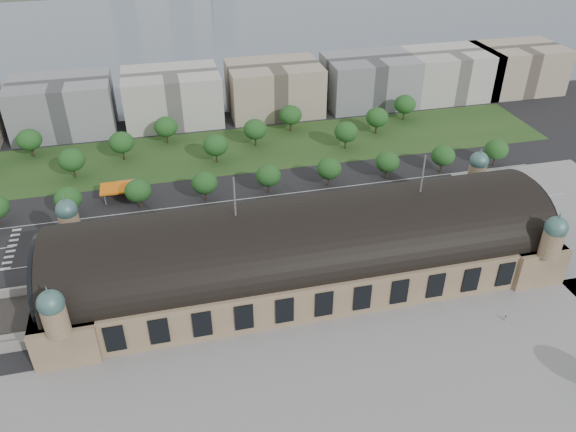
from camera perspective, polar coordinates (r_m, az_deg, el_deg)
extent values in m
plane|color=black|center=(173.23, 1.67, -6.23)|extent=(900.00, 900.00, 0.00)
cube|color=#9D8461|center=(169.53, 1.70, -4.65)|extent=(150.00, 40.00, 12.00)
cube|color=#9D8461|center=(168.29, -21.12, -7.60)|extent=(16.00, 43.00, 12.00)
cube|color=#9D8461|center=(195.29, 21.05, -1.54)|extent=(16.00, 43.00, 12.00)
cylinder|color=black|center=(165.97, 1.73, -3.01)|extent=(144.00, 37.60, 37.60)
cylinder|color=black|center=(164.76, -23.71, -5.67)|extent=(1.20, 32.00, 32.00)
cylinder|color=black|center=(194.53, 22.99, 0.66)|extent=(1.20, 32.00, 32.00)
cylinder|color=#9D8461|center=(179.63, -21.23, -0.91)|extent=(6.00, 6.00, 8.00)
sphere|color=#446D68|center=(176.85, -21.58, 0.58)|extent=(6.40, 6.40, 6.40)
cone|color=#446D68|center=(174.92, -21.84, 1.69)|extent=(1.00, 1.00, 2.50)
cylinder|color=#9D8461|center=(205.14, 18.57, 3.96)|extent=(6.00, 6.00, 8.00)
sphere|color=#446D68|center=(202.72, 18.84, 5.32)|extent=(6.40, 6.40, 6.40)
cone|color=#446D68|center=(201.03, 19.04, 6.33)|extent=(1.00, 1.00, 2.50)
cylinder|color=#9D8461|center=(146.14, -22.52, -9.79)|extent=(6.00, 6.00, 8.00)
sphere|color=#446D68|center=(142.71, -22.98, -8.14)|extent=(6.40, 6.40, 6.40)
cone|color=#446D68|center=(140.31, -23.33, -6.89)|extent=(1.00, 1.00, 2.50)
cylinder|color=#9D8461|center=(176.56, 25.19, -2.54)|extent=(6.00, 6.00, 8.00)
sphere|color=#446D68|center=(173.74, 25.61, -1.05)|extent=(6.40, 6.40, 6.40)
cone|color=#446D68|center=(171.76, 25.92, 0.06)|extent=(1.00, 1.00, 2.50)
cylinder|color=#59595B|center=(151.96, -5.45, 1.95)|extent=(0.50, 0.50, 12.00)
cylinder|color=#59595B|center=(167.17, 13.54, 4.17)|extent=(0.50, 0.50, 12.00)
cube|color=gray|center=(146.11, 10.30, -16.13)|extent=(190.00, 48.00, 0.12)
cube|color=black|center=(200.65, -6.69, -0.41)|extent=(260.00, 26.00, 0.10)
cube|color=#24451B|center=(248.88, -7.31, 6.46)|extent=(300.00, 45.00, 0.10)
cube|color=orange|center=(218.99, -16.75, 2.79)|extent=(14.00, 9.00, 0.70)
cube|color=#59595B|center=(225.56, -16.11, 2.90)|extent=(7.00, 5.00, 3.20)
cylinder|color=#59595B|center=(223.50, -18.04, 2.44)|extent=(0.50, 0.50, 4.40)
cylinder|color=#59595B|center=(222.59, -15.24, 2.81)|extent=(0.50, 0.50, 4.40)
cylinder|color=#59595B|center=(217.93, -18.09, 1.62)|extent=(0.50, 0.50, 4.40)
cylinder|color=#59595B|center=(217.01, -15.22, 2.00)|extent=(0.50, 0.50, 4.40)
cube|color=slate|center=(442.97, -8.90, 18.05)|extent=(700.00, 320.00, 0.08)
cube|color=gray|center=(283.41, -21.91, 10.33)|extent=(45.00, 32.00, 24.00)
cube|color=#BBB8B1|center=(280.15, -11.67, 11.77)|extent=(45.00, 32.00, 24.00)
cube|color=tan|center=(285.74, -1.41, 12.84)|extent=(45.00, 32.00, 24.00)
cube|color=gray|center=(299.69, 8.23, 13.48)|extent=(45.00, 32.00, 24.00)
cube|color=#BBB8B1|center=(318.49, 16.03, 13.72)|extent=(45.00, 32.00, 24.00)
cube|color=tan|center=(339.36, 22.16, 13.75)|extent=(45.00, 32.00, 24.00)
cylinder|color=#2D2116|center=(214.55, -21.16, 0.44)|extent=(0.70, 0.70, 4.32)
ellipsoid|color=#184418|center=(211.98, -21.44, 1.64)|extent=(9.60, 9.60, 8.16)
cylinder|color=#2D2116|center=(211.92, -14.80, 1.26)|extent=(0.70, 0.70, 4.32)
ellipsoid|color=#184418|center=(209.31, -15.00, 2.50)|extent=(9.60, 9.60, 8.16)
cylinder|color=#2D2116|center=(211.99, -8.36, 2.09)|extent=(0.70, 0.70, 4.32)
ellipsoid|color=#184418|center=(209.39, -8.47, 3.33)|extent=(9.60, 9.60, 8.16)
cylinder|color=#2D2116|center=(214.76, -2.00, 2.87)|extent=(0.70, 0.70, 4.32)
ellipsoid|color=#184418|center=(212.19, -2.02, 4.11)|extent=(9.60, 9.60, 8.16)
cylinder|color=#2D2116|center=(220.13, 4.14, 3.60)|extent=(0.70, 0.70, 4.32)
ellipsoid|color=#184418|center=(217.62, 4.19, 4.81)|extent=(9.60, 9.60, 8.16)
cylinder|color=#2D2116|center=(227.91, 9.93, 4.24)|extent=(0.70, 0.70, 4.32)
ellipsoid|color=#184418|center=(225.49, 10.05, 5.42)|extent=(9.60, 9.60, 8.16)
cylinder|color=#2D2116|center=(237.86, 15.29, 4.80)|extent=(0.70, 0.70, 4.32)
ellipsoid|color=#184418|center=(235.55, 15.47, 5.93)|extent=(9.60, 9.60, 8.16)
cylinder|color=#2D2116|center=(249.74, 20.19, 5.27)|extent=(0.70, 0.70, 4.32)
ellipsoid|color=#184418|center=(247.53, 20.42, 6.36)|extent=(9.60, 9.60, 8.16)
cylinder|color=#2D2116|center=(265.47, -24.53, 5.95)|extent=(0.70, 0.70, 4.68)
ellipsoid|color=#184418|center=(263.23, -24.81, 7.06)|extent=(10.40, 10.40, 8.84)
cylinder|color=#2D2116|center=(240.70, -20.86, 4.14)|extent=(0.70, 0.70, 4.68)
ellipsoid|color=#184418|center=(238.23, -21.12, 5.34)|extent=(10.40, 10.40, 8.84)
cylinder|color=#2D2116|center=(249.34, -16.36, 6.00)|extent=(0.70, 0.70, 4.68)
ellipsoid|color=#184418|center=(246.95, -16.56, 7.18)|extent=(10.40, 10.40, 8.84)
cylinder|color=#2D2116|center=(259.64, -12.16, 7.69)|extent=(0.70, 0.70, 4.68)
ellipsoid|color=#184418|center=(257.35, -12.31, 8.85)|extent=(10.40, 10.40, 8.84)
cylinder|color=#2D2116|center=(238.83, -7.28, 5.91)|extent=(0.70, 0.70, 4.68)
ellipsoid|color=#184418|center=(236.34, -7.37, 7.15)|extent=(10.40, 10.40, 8.84)
cylinder|color=#2D2116|center=(251.87, -3.32, 7.60)|extent=(0.70, 0.70, 4.68)
ellipsoid|color=#184418|center=(249.51, -3.36, 8.79)|extent=(10.40, 10.40, 8.84)
cylinder|color=#2D2116|center=(266.17, 0.26, 9.08)|extent=(0.70, 0.70, 4.68)
ellipsoid|color=#184418|center=(263.94, 0.26, 10.22)|extent=(10.40, 10.40, 8.84)
cylinder|color=#2D2116|center=(250.28, 5.85, 7.31)|extent=(0.70, 0.70, 4.68)
ellipsoid|color=#184418|center=(247.90, 5.93, 8.50)|extent=(10.40, 10.40, 8.84)
cylinder|color=#2D2116|center=(266.84, 8.93, 8.74)|extent=(0.70, 0.70, 4.68)
ellipsoid|color=#184418|center=(264.61, 9.04, 9.87)|extent=(10.40, 10.40, 8.84)
cylinder|color=#2D2116|center=(284.21, 11.66, 9.98)|extent=(0.70, 0.70, 4.68)
ellipsoid|color=#184418|center=(282.13, 11.79, 11.05)|extent=(10.40, 10.40, 8.84)
imported|color=black|center=(200.03, -14.31, -1.16)|extent=(5.62, 2.78, 1.53)
imported|color=maroon|center=(204.78, -6.70, 0.58)|extent=(5.27, 2.35, 1.50)
imported|color=#1C214F|center=(200.48, 3.34, 0.02)|extent=(4.98, 2.55, 1.62)
imported|color=#505457|center=(215.93, 10.86, 2.01)|extent=(4.78, 1.93, 1.54)
imported|color=silver|center=(233.85, 21.19, 2.74)|extent=(4.88, 2.45, 1.33)
imported|color=black|center=(190.64, -19.23, -3.95)|extent=(4.99, 3.29, 1.55)
imported|color=maroon|center=(186.74, -17.77, -4.48)|extent=(6.26, 4.87, 1.58)
imported|color=#16243F|center=(185.70, -13.74, -4.00)|extent=(5.15, 4.40, 1.42)
imported|color=#505157|center=(189.08, -14.21, -3.37)|extent=(4.05, 2.75, 1.28)
imported|color=silver|center=(188.76, -11.27, -2.98)|extent=(4.57, 3.53, 1.45)
imported|color=gray|center=(186.46, -11.31, -3.49)|extent=(5.51, 4.01, 1.39)
imported|color=black|center=(189.14, -6.03, -2.36)|extent=(5.70, 4.48, 1.54)
imported|color=#B6471D|center=(191.89, -7.33, -1.57)|extent=(11.95, 3.19, 3.30)
imported|color=white|center=(197.81, 2.20, -0.10)|extent=(12.98, 3.98, 3.56)
imported|color=silver|center=(208.53, 10.04, 1.25)|extent=(13.12, 3.70, 3.61)
imported|color=gray|center=(169.36, 21.21, -9.64)|extent=(0.85, 0.52, 1.68)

